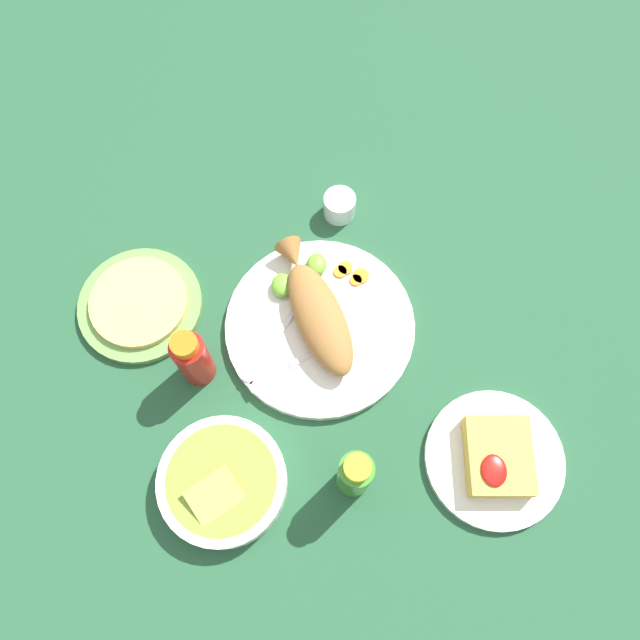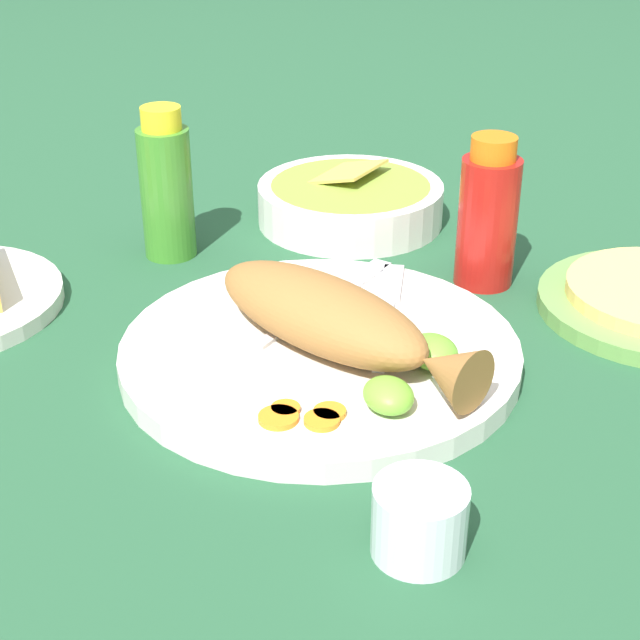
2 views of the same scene
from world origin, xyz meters
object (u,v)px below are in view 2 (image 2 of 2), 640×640
Objects in this scene: fried_fish at (333,318)px; guacamole_bowl at (350,201)px; fork_far at (388,306)px; hot_sauce_bottle_green at (166,187)px; salt_cup at (419,524)px; main_plate at (320,352)px; hot_sauce_bottle_red at (488,216)px; fork_near at (336,295)px.

fried_fish reaches higher than guacamole_bowl.
fried_fish is 1.32× the size of guacamole_bowl.
fork_far is 0.23m from guacamole_bowl.
salt_cup is at bearing -178.19° from hot_sauce_bottle_green.
main_plate is 1.23× the size of fried_fish.
hot_sauce_bottle_red is (0.04, -0.12, 0.05)m from fork_far.
salt_cup reaches higher than fork_near.
fried_fish is 1.84× the size of hot_sauce_bottle_red.
main_plate is 0.29m from guacamole_bowl.
fork_near is 0.05m from fork_far.
guacamole_bowl reaches higher than main_plate.
fork_near is 0.30m from salt_cup.
salt_cup is at bearing 142.26° from hot_sauce_bottle_red.
fried_fish is 1.56× the size of fork_near.
fork_far is 1.20× the size of hot_sauce_bottle_red.
fork_far is 0.86× the size of guacamole_bowl.
hot_sauce_bottle_green is (0.25, 0.05, 0.06)m from main_plate.
fork_near is at bearing 71.57° from fork_far.
fork_far is (0.04, -0.07, -0.02)m from fried_fish.
fried_fish reaches higher than main_plate.
hot_sauce_bottle_green is (0.22, 0.13, 0.05)m from fork_far.
guacamole_bowl reaches higher than fork_far.
fork_near is 0.21m from hot_sauce_bottle_green.
fork_near is 0.85× the size of guacamole_bowl.
hot_sauce_bottle_red is (0.07, -0.20, 0.06)m from main_plate.
hot_sauce_bottle_red is 0.30m from hot_sauce_bottle_green.
hot_sauce_bottle_green reaches higher than hot_sauce_bottle_red.
fried_fish reaches higher than fork_far.
fried_fish is 4.48× the size of salt_cup.
guacamole_bowl is at bearing -88.76° from hot_sauce_bottle_green.
main_plate is 0.08m from fork_far.
salt_cup reaches higher than fork_far.
hot_sauce_bottle_red is 2.43× the size of salt_cup.
hot_sauce_bottle_green reaches higher than salt_cup.
hot_sauce_bottle_red is at bearing -125.60° from hot_sauce_bottle_green.
guacamole_bowl is at bearing 13.83° from fork_far.
fork_far is at bearing -80.51° from fried_fish.
main_plate is at bearing -156.22° from fork_near.
guacamole_bowl is at bearing -49.75° from fried_fish.
salt_cup is (-0.25, 0.11, 0.00)m from fork_far.
guacamole_bowl reaches higher than fork_near.
hot_sauce_bottle_red is at bearing -30.36° from fork_near.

